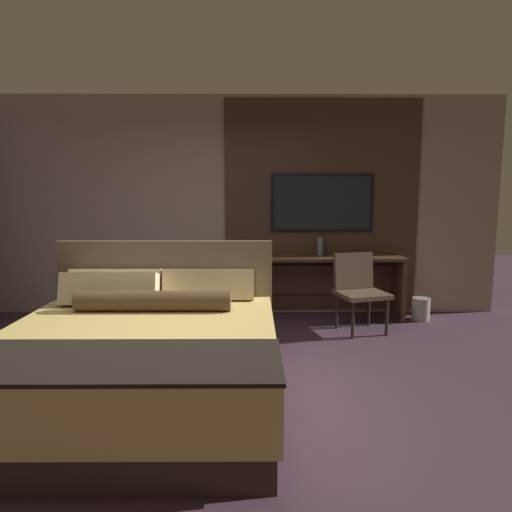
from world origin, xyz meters
TOP-DOWN VIEW (x-y plane):
  - ground_plane at (0.00, 0.00)m, footprint 16.00×16.00m
  - wall_back_tv_panel at (0.19, 2.59)m, footprint 7.20×0.09m
  - bed at (-0.41, -0.06)m, footprint 2.00×2.10m
  - desk at (1.30, 2.33)m, footprint 1.99×0.48m
  - tv at (1.30, 2.52)m, footprint 1.30×0.04m
  - desk_chair at (1.63, 1.80)m, footprint 0.64×0.63m
  - vase_tall at (1.27, 2.40)m, footprint 0.07×0.07m
  - book at (1.78, 2.32)m, footprint 0.25×0.20m
  - waste_bin at (2.51, 2.19)m, footprint 0.22×0.22m

SIDE VIEW (x-z plane):
  - ground_plane at x=0.00m, z-range 0.00..0.00m
  - waste_bin at x=2.51m, z-range 0.00..0.28m
  - bed at x=-0.41m, z-range -0.21..0.93m
  - desk_chair at x=1.63m, z-range 0.08..0.97m
  - desk at x=1.30m, z-range 0.14..0.94m
  - book at x=1.78m, z-range 0.79..0.82m
  - vase_tall at x=1.27m, z-range 0.79..1.02m
  - wall_back_tv_panel at x=0.19m, z-range 0.00..2.80m
  - tv at x=1.30m, z-range 1.08..1.82m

